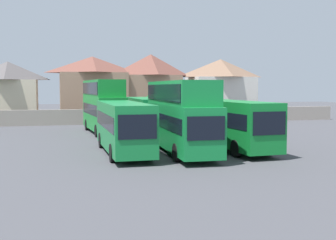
{
  "coord_description": "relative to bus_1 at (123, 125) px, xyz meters",
  "views": [
    {
      "loc": [
        -8.09,
        -28.11,
        4.39
      ],
      "look_at": [
        0.0,
        3.0,
        1.96
      ],
      "focal_mm": 46.62,
      "sensor_mm": 36.0,
      "label": 1
    }
  ],
  "objects": [
    {
      "name": "ground",
      "position": [
        3.77,
        17.77,
        -1.93
      ],
      "size": [
        140.0,
        140.0,
        0.0
      ],
      "primitive_type": "plane",
      "color": "#424247"
    },
    {
      "name": "depot_boundary_wall",
      "position": [
        3.77,
        23.3,
        -1.03
      ],
      "size": [
        56.0,
        0.5,
        1.8
      ],
      "primitive_type": "cube",
      "color": "gray",
      "rests_on": "ground"
    },
    {
      "name": "bus_1",
      "position": [
        0.0,
        0.0,
        0.0
      ],
      "size": [
        2.55,
        10.25,
        3.38
      ],
      "rotation": [
        0.0,
        0.0,
        -1.57
      ],
      "color": "#167C38",
      "rests_on": "ground"
    },
    {
      "name": "bus_2",
      "position": [
        3.78,
        -0.36,
        0.77
      ],
      "size": [
        2.83,
        11.47,
        4.79
      ],
      "rotation": [
        0.0,
        0.0,
        -1.61
      ],
      "color": "#147E38",
      "rests_on": "ground"
    },
    {
      "name": "bus_3",
      "position": [
        7.56,
        0.1,
        0.03
      ],
      "size": [
        3.02,
        10.75,
        3.44
      ],
      "rotation": [
        0.0,
        0.0,
        -1.52
      ],
      "color": "#127B2E",
      "rests_on": "ground"
    },
    {
      "name": "bus_4",
      "position": [
        0.13,
        13.48,
        0.91
      ],
      "size": [
        3.13,
        10.6,
        5.05
      ],
      "rotation": [
        0.0,
        0.0,
        -1.51
      ],
      "color": "#168530",
      "rests_on": "ground"
    },
    {
      "name": "bus_5",
      "position": [
        4.31,
        13.53,
        -0.03
      ],
      "size": [
        2.76,
        10.8,
        3.32
      ],
      "rotation": [
        0.0,
        0.0,
        -1.58
      ],
      "color": "#13843D",
      "rests_on": "ground"
    },
    {
      "name": "bus_6",
      "position": [
        6.66,
        12.91,
        0.05
      ],
      "size": [
        2.67,
        11.18,
        3.47
      ],
      "rotation": [
        0.0,
        0.0,
        -1.58
      ],
      "color": "#1E8A35",
      "rests_on": "ground"
    },
    {
      "name": "house_terrace_left",
      "position": [
        -10.01,
        30.3,
        1.96
      ],
      "size": [
        7.37,
        6.69,
        7.62
      ],
      "color": "beige",
      "rests_on": "ground"
    },
    {
      "name": "house_terrace_centre",
      "position": [
        0.57,
        30.07,
        2.36
      ],
      "size": [
        8.82,
        7.99,
        8.41
      ],
      "color": "#9E7A60",
      "rests_on": "ground"
    },
    {
      "name": "house_terrace_right",
      "position": [
        8.4,
        29.81,
        2.58
      ],
      "size": [
        7.62,
        6.52,
        8.82
      ],
      "color": "#9E7A60",
      "rests_on": "ground"
    },
    {
      "name": "house_terrace_far_right",
      "position": [
        18.52,
        29.88,
        2.32
      ],
      "size": [
        9.05,
        6.64,
        8.32
      ],
      "color": "silver",
      "rests_on": "ground"
    }
  ]
}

